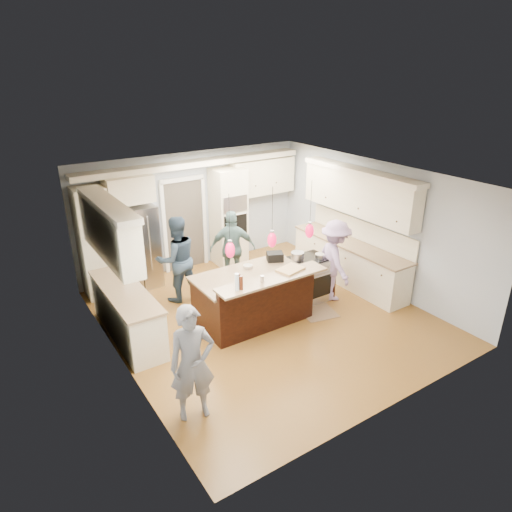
{
  "coord_description": "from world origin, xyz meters",
  "views": [
    {
      "loc": [
        -4.33,
        -6.24,
        4.49
      ],
      "look_at": [
        0.0,
        0.35,
        1.15
      ],
      "focal_mm": 32.0,
      "sensor_mm": 36.0,
      "label": 1
    }
  ],
  "objects_px": {
    "island_range": "(309,278)",
    "refrigerator": "(135,247)",
    "person_bar_end": "(192,364)",
    "person_far_left": "(177,259)",
    "kitchen_island": "(253,296)"
  },
  "relations": [
    {
      "from": "kitchen_island",
      "to": "person_far_left",
      "type": "xyz_separation_m",
      "value": [
        -0.82,
        1.53,
        0.4
      ]
    },
    {
      "from": "kitchen_island",
      "to": "person_bar_end",
      "type": "distance_m",
      "value": 2.68
    },
    {
      "from": "island_range",
      "to": "person_bar_end",
      "type": "xyz_separation_m",
      "value": [
        -3.46,
        -1.77,
        0.38
      ]
    },
    {
      "from": "refrigerator",
      "to": "person_bar_end",
      "type": "distance_m",
      "value": 4.32
    },
    {
      "from": "refrigerator",
      "to": "island_range",
      "type": "xyz_separation_m",
      "value": [
        2.71,
        -2.49,
        -0.44
      ]
    },
    {
      "from": "refrigerator",
      "to": "person_far_left",
      "type": "distance_m",
      "value": 1.15
    },
    {
      "from": "kitchen_island",
      "to": "person_bar_end",
      "type": "xyz_separation_m",
      "value": [
        -2.05,
        -1.69,
        0.35
      ]
    },
    {
      "from": "person_bar_end",
      "to": "person_far_left",
      "type": "bearing_deg",
      "value": 82.12
    },
    {
      "from": "refrigerator",
      "to": "person_far_left",
      "type": "relative_size",
      "value": 1.01
    },
    {
      "from": "refrigerator",
      "to": "person_far_left",
      "type": "height_order",
      "value": "refrigerator"
    },
    {
      "from": "island_range",
      "to": "person_far_left",
      "type": "bearing_deg",
      "value": 146.92
    },
    {
      "from": "island_range",
      "to": "person_far_left",
      "type": "relative_size",
      "value": 0.52
    },
    {
      "from": "island_range",
      "to": "refrigerator",
      "type": "bearing_deg",
      "value": 137.41
    },
    {
      "from": "person_far_left",
      "to": "kitchen_island",
      "type": "bearing_deg",
      "value": 120.36
    },
    {
      "from": "refrigerator",
      "to": "island_range",
      "type": "distance_m",
      "value": 3.71
    }
  ]
}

